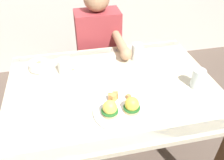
# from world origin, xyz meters

# --- Properties ---
(dining_table) EXTENTS (1.20, 0.90, 0.74)m
(dining_table) POSITION_xyz_m (0.00, 0.00, 0.63)
(dining_table) COLOR beige
(dining_table) RESTS_ON ground_plane
(eggs_benedict_plate) EXTENTS (0.27, 0.27, 0.09)m
(eggs_benedict_plate) POSITION_xyz_m (-0.01, -0.22, 0.77)
(eggs_benedict_plate) COLOR white
(eggs_benedict_plate) RESTS_ON dining_table
(fruit_bowl) EXTENTS (0.12, 0.12, 0.06)m
(fruit_bowl) POSITION_xyz_m (-0.42, 0.26, 0.77)
(fruit_bowl) COLOR white
(fruit_bowl) RESTS_ON dining_table
(coffee_mug) EXTENTS (0.11, 0.08, 0.09)m
(coffee_mug) POSITION_xyz_m (-0.26, 0.19, 0.79)
(coffee_mug) COLOR white
(coffee_mug) RESTS_ON dining_table
(fork) EXTENTS (0.15, 0.08, 0.00)m
(fork) POSITION_xyz_m (-0.31, -0.00, 0.74)
(fork) COLOR silver
(fork) RESTS_ON dining_table
(water_glass_near) EXTENTS (0.07, 0.07, 0.11)m
(water_glass_near) POSITION_xyz_m (0.22, 0.25, 0.79)
(water_glass_near) COLOR silver
(water_glass_near) RESTS_ON dining_table
(water_glass_far) EXTENTS (0.07, 0.07, 0.11)m
(water_glass_far) POSITION_xyz_m (0.46, -0.11, 0.79)
(water_glass_far) COLOR silver
(water_glass_far) RESTS_ON dining_table
(diner_person) EXTENTS (0.34, 0.54, 1.14)m
(diner_person) POSITION_xyz_m (0.02, 0.60, 0.65)
(diner_person) COLOR #33333D
(diner_person) RESTS_ON ground_plane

